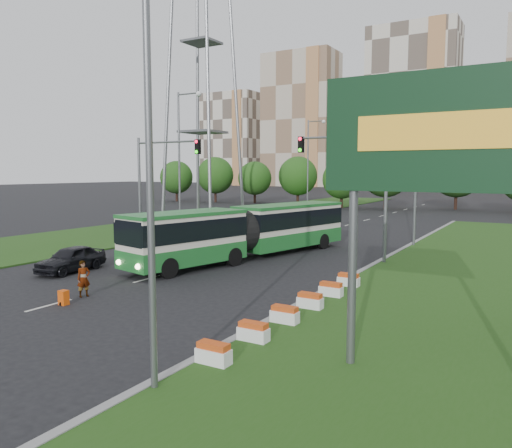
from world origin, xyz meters
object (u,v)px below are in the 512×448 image
Objects in this scene: car_left_near at (71,259)px; shopping_trolley at (64,298)px; billboard at (442,145)px; car_left_far at (211,235)px; traffic_mast_left at (156,174)px; traffic_mast_median at (360,174)px; pedestrian at (84,279)px; transmission_pylon at (202,24)px; articulated_bus at (245,231)px.

car_left_near is 7.27m from shopping_trolley.
car_left_far is (-20.04, 18.24, -5.53)m from billboard.
traffic_mast_median is at bearing 3.77° from traffic_mast_left.
billboard is 16.17m from pedestrian.
traffic_mast_median is 4.95× the size of pedestrian.
billboard is 21.56m from car_left_near.
shopping_trolley is (5.41, -4.84, -0.41)m from car_left_near.
pedestrian reaches higher than car_left_near.
car_left_far is at bearing 137.69° from billboard.
traffic_mast_median reaches higher than car_left_near.
transmission_pylon is at bearing 133.48° from billboard.
car_left_near is (-20.20, 5.21, -5.45)m from billboard.
car_left_near is at bearing -67.29° from transmission_pylon.
traffic_mast_left is at bearing -63.14° from transmission_pylon.
transmission_pylon is 2.55× the size of articulated_bus.
pedestrian is at bearing -73.58° from car_left_far.
articulated_bus reaches higher than car_left_near.
car_left_far is 6.31× the size of shopping_trolley.
traffic_mast_left is (-22.63, 15.00, -0.81)m from billboard.
car_left_near is at bearing -112.29° from articulated_bus.
billboard and traffic_mast_left have the same top height.
traffic_mast_median reaches higher than car_left_far.
pedestrian is (5.04, -3.47, 0.09)m from car_left_near.
transmission_pylon reaches higher than pedestrian.
traffic_mast_left is 15.89m from pedestrian.
pedestrian is (-7.68, -14.26, -4.54)m from traffic_mast_median.
car_left_far reaches higher than shopping_trolley.
transmission_pylon reaches higher than traffic_mast_left.
traffic_mast_left is 0.46× the size of articulated_bus.
car_left_near is at bearing 137.87° from shopping_trolley.
articulated_bus is at bearing -48.27° from transmission_pylon.
billboard reaches higher than car_left_far.
traffic_mast_median reaches higher than articulated_bus.
billboard is 17.68m from traffic_mast_median.
traffic_mast_left is at bearing -128.78° from car_left_far.
transmission_pylon reaches higher than car_left_near.
billboard is 0.18× the size of transmission_pylon.
traffic_mast_left reaches higher than car_left_near.
shopping_trolley is (0.36, -1.37, -0.50)m from pedestrian.
articulated_bus is (18.09, -20.28, -20.26)m from transmission_pylon.
pedestrian is at bearing 104.46° from shopping_trolley.
traffic_mast_median is at bearing -8.40° from pedestrian.
articulated_bus reaches higher than shopping_trolley.
car_left_far is at bearing 155.52° from articulated_bus.
articulated_bus is 10.67× the size of pedestrian.
traffic_mast_median is 1.91× the size of car_left_near.
billboard reaches higher than shopping_trolley.
pedestrian is (17.10, -32.26, -21.19)m from transmission_pylon.
traffic_mast_left is at bearing 49.32° from pedestrian.
articulated_bus is (-14.16, 13.72, -4.43)m from billboard.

